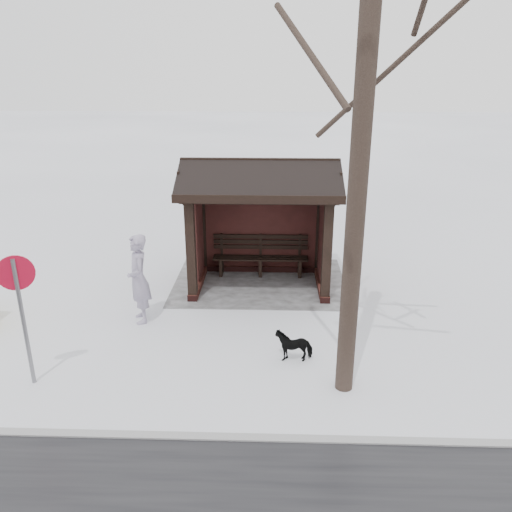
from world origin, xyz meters
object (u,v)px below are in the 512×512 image
(pedestrian, at_px, (139,279))
(dog, at_px, (294,344))
(road_sign, at_px, (19,293))
(bus_shelter, at_px, (260,197))

(pedestrian, height_order, dog, pedestrian)
(pedestrian, xyz_separation_m, road_sign, (1.26, 2.27, 0.70))
(dog, bearing_deg, bus_shelter, -172.83)
(bus_shelter, height_order, pedestrian, bus_shelter)
(pedestrian, bearing_deg, bus_shelter, 108.69)
(bus_shelter, xyz_separation_m, road_sign, (3.67, 4.38, -0.53))
(pedestrian, bearing_deg, dog, 43.78)
(dog, relative_size, road_sign, 0.29)
(dog, bearing_deg, road_sign, -82.82)
(bus_shelter, bearing_deg, road_sign, 49.99)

